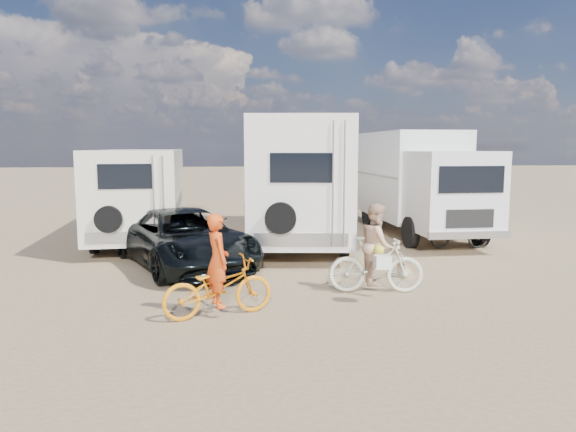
{
  "coord_description": "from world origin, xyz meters",
  "views": [
    {
      "loc": [
        -2.55,
        -9.42,
        2.85
      ],
      "look_at": [
        -1.24,
        2.47,
        1.3
      ],
      "focal_mm": 33.13,
      "sensor_mm": 36.0,
      "label": 1
    }
  ],
  "objects": [
    {
      "name": "bike_parked",
      "position": [
        3.91,
        4.84,
        0.43
      ],
      "size": [
        1.68,
        0.76,
        0.85
      ],
      "primitive_type": "imported",
      "rotation": [
        0.0,
        0.0,
        1.45
      ],
      "color": "#242523",
      "rests_on": "ground"
    },
    {
      "name": "crate",
      "position": [
        1.41,
        1.75,
        0.17
      ],
      "size": [
        0.44,
        0.44,
        0.34
      ],
      "primitive_type": "cube",
      "rotation": [
        0.0,
        0.0,
        0.06
      ],
      "color": "#89694B",
      "rests_on": "ground"
    },
    {
      "name": "bike_man",
      "position": [
        -2.77,
        -0.6,
        0.5
      ],
      "size": [
        2.02,
        1.23,
        1.0
      ],
      "primitive_type": "imported",
      "rotation": [
        0.0,
        0.0,
        1.89
      ],
      "color": "orange",
      "rests_on": "ground"
    },
    {
      "name": "rider_man",
      "position": [
        -2.77,
        -0.6,
        0.79
      ],
      "size": [
        0.54,
        0.67,
        1.58
      ],
      "primitive_type": "imported",
      "rotation": [
        0.0,
        0.0,
        1.89
      ],
      "color": "#D64512",
      "rests_on": "ground"
    },
    {
      "name": "ground",
      "position": [
        0.0,
        0.0,
        0.0
      ],
      "size": [
        140.0,
        140.0,
        0.0
      ],
      "primitive_type": "plane",
      "color": "#947A58",
      "rests_on": "ground"
    },
    {
      "name": "rider_woman",
      "position": [
        0.29,
        0.55,
        0.8
      ],
      "size": [
        0.71,
        0.85,
        1.59
      ],
      "primitive_type": "imported",
      "rotation": [
        0.0,
        0.0,
        1.43
      ],
      "color": "tan",
      "rests_on": "ground"
    },
    {
      "name": "cooler",
      "position": [
        -2.79,
        1.98,
        0.23
      ],
      "size": [
        0.61,
        0.47,
        0.45
      ],
      "primitive_type": "cube",
      "rotation": [
        0.0,
        0.0,
        0.1
      ],
      "color": "#1D4891",
      "rests_on": "ground"
    },
    {
      "name": "rv_main",
      "position": [
        -0.43,
        6.69,
        1.81
      ],
      "size": [
        3.54,
        8.47,
        3.62
      ],
      "primitive_type": null,
      "rotation": [
        0.0,
        0.0,
        -0.12
      ],
      "color": "white",
      "rests_on": "ground"
    },
    {
      "name": "box_truck",
      "position": [
        3.56,
        7.2,
        1.68
      ],
      "size": [
        2.52,
        7.19,
        3.36
      ],
      "primitive_type": null,
      "rotation": [
        0.0,
        0.0,
        0.02
      ],
      "color": "silver",
      "rests_on": "ground"
    },
    {
      "name": "dark_suv",
      "position": [
        -3.63,
        3.25,
        0.69
      ],
      "size": [
        4.13,
        5.47,
        1.38
      ],
      "primitive_type": "imported",
      "rotation": [
        0.0,
        0.0,
        0.42
      ],
      "color": "black",
      "rests_on": "ground"
    },
    {
      "name": "bike_woman",
      "position": [
        0.29,
        0.55,
        0.56
      ],
      "size": [
        1.91,
        0.78,
        1.11
      ],
      "primitive_type": "imported",
      "rotation": [
        0.0,
        0.0,
        1.43
      ],
      "color": "beige",
      "rests_on": "ground"
    },
    {
      "name": "rv_left",
      "position": [
        -5.27,
        7.38,
        1.39
      ],
      "size": [
        2.74,
        7.23,
        2.77
      ],
      "primitive_type": null,
      "rotation": [
        0.0,
        0.0,
        0.06
      ],
      "color": "white",
      "rests_on": "ground"
    }
  ]
}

